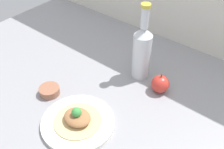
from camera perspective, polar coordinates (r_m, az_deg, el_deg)
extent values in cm
cube|color=gray|center=(99.84, 1.41, -7.52)|extent=(180.00, 110.00, 4.00)
cylinder|color=silver|center=(92.85, -7.43, -10.29)|extent=(25.48, 25.48, 1.42)
torus|color=silver|center=(92.47, -7.46, -10.09)|extent=(24.44, 24.44, 1.00)
cylinder|color=#D6BC7F|center=(92.15, -7.48, -9.93)|extent=(16.47, 16.47, 0.40)
ellipsoid|color=#9E6B42|center=(90.83, -7.58, -9.22)|extent=(9.78, 8.31, 3.10)
sphere|color=green|center=(88.91, -7.72, -8.14)|extent=(3.37, 3.37, 3.37)
cylinder|color=silver|center=(105.92, 6.42, 3.99)|extent=(7.40, 7.40, 19.38)
cone|color=silver|center=(99.68, 6.90, 9.26)|extent=(7.40, 7.40, 3.33)
cylinder|color=silver|center=(96.87, 7.17, 12.18)|extent=(2.96, 2.96, 8.19)
cylinder|color=gold|center=(94.77, 7.41, 14.68)|extent=(3.70, 3.70, 1.20)
sphere|color=red|center=(103.27, 10.44, -2.02)|extent=(7.10, 7.10, 7.10)
cylinder|color=brown|center=(100.60, 10.72, -0.29)|extent=(0.57, 0.57, 1.60)
cylinder|color=#996047|center=(104.65, -13.47, -3.45)|extent=(7.91, 7.91, 2.93)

